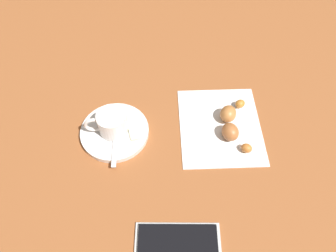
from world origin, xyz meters
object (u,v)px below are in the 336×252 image
object	(u,v)px
sugar_packet	(133,127)
espresso_cup	(111,123)
napkin	(220,126)
teaspoon	(116,129)
cell_phone	(178,243)
croissant	(231,123)
saucer	(115,132)

from	to	relation	value
sugar_packet	espresso_cup	bearing A→B (deg)	82.90
napkin	teaspoon	bearing A→B (deg)	15.04
napkin	espresso_cup	bearing A→B (deg)	15.18
teaspoon	espresso_cup	bearing A→B (deg)	19.36
napkin	cell_phone	distance (m)	0.25
napkin	cell_phone	size ratio (longest dim) A/B	1.28
espresso_cup	sugar_packet	world-z (taller)	espresso_cup
espresso_cup	croissant	xyz separation A→B (m)	(-0.23, -0.06, -0.02)
sugar_packet	croissant	xyz separation A→B (m)	(-0.19, -0.04, 0.00)
sugar_packet	napkin	xyz separation A→B (m)	(-0.17, -0.04, -0.01)
sugar_packet	cell_phone	size ratio (longest dim) A/B	0.43
saucer	napkin	distance (m)	0.22
saucer	sugar_packet	world-z (taller)	sugar_packet
espresso_cup	sugar_packet	bearing A→B (deg)	-160.29
saucer	sugar_packet	size ratio (longest dim) A/B	2.13
teaspoon	croissant	xyz separation A→B (m)	(-0.23, -0.05, 0.00)
saucer	espresso_cup	size ratio (longest dim) A/B	1.68
teaspoon	croissant	world-z (taller)	croissant
cell_phone	napkin	bearing A→B (deg)	-100.66
espresso_cup	sugar_packet	xyz separation A→B (m)	(-0.04, -0.01, -0.02)
teaspoon	cell_phone	xyz separation A→B (m)	(-0.16, 0.19, -0.01)
espresso_cup	teaspoon	distance (m)	0.02
saucer	teaspoon	world-z (taller)	teaspoon
saucer	sugar_packet	distance (m)	0.04
cell_phone	croissant	bearing A→B (deg)	-105.15
saucer	espresso_cup	xyz separation A→B (m)	(0.00, 0.00, 0.03)
teaspoon	cell_phone	bearing A→B (deg)	129.28
teaspoon	sugar_packet	size ratio (longest dim) A/B	1.97
sugar_packet	cell_phone	world-z (taller)	sugar_packet
saucer	napkin	world-z (taller)	saucer
espresso_cup	napkin	distance (m)	0.22
espresso_cup	cell_phone	bearing A→B (deg)	130.76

